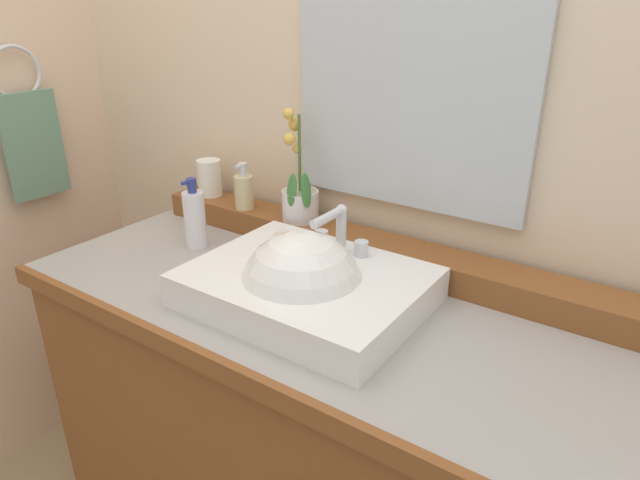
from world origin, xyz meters
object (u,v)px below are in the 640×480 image
potted_plant (299,195)px  hand_towel (34,146)px  lotion_bottle (195,218)px  sink_basin (304,289)px  tumbler_cup (210,178)px  soap_bar (287,236)px  soap_dispenser (244,191)px

potted_plant → hand_towel: potted_plant is taller
hand_towel → lotion_bottle: bearing=3.5°
sink_basin → potted_plant: size_ratio=1.67×
tumbler_cup → lotion_bottle: bearing=-55.5°
sink_basin → soap_bar: bearing=139.5°
potted_plant → soap_dispenser: bearing=-174.1°
potted_plant → soap_dispenser: potted_plant is taller
soap_dispenser → tumbler_cup: size_ratio=1.22×
soap_bar → potted_plant: (-0.07, 0.15, 0.05)m
soap_bar → lotion_bottle: lotion_bottle is taller
potted_plant → hand_towel: size_ratio=0.90×
sink_basin → soap_dispenser: 0.47m
potted_plant → soap_dispenser: size_ratio=2.24×
soap_bar → potted_plant: potted_plant is taller
soap_dispenser → lotion_bottle: 0.17m
lotion_bottle → soap_bar: bearing=5.6°
potted_plant → lotion_bottle: (-0.21, -0.18, -0.05)m
soap_dispenser → tumbler_cup: bearing=169.9°
soap_bar → potted_plant: size_ratio=0.24×
sink_basin → potted_plant: bearing=128.2°
soap_bar → soap_dispenser: bearing=152.6°
potted_plant → tumbler_cup: size_ratio=2.73×
sink_basin → tumbler_cup: 0.62m
potted_plant → hand_towel: bearing=-165.9°
potted_plant → tumbler_cup: potted_plant is taller
sink_basin → tumbler_cup: bearing=153.4°
lotion_bottle → potted_plant: bearing=40.0°
lotion_bottle → sink_basin: bearing=-11.7°
tumbler_cup → hand_towel: (-0.53, -0.23, 0.07)m
sink_basin → soap_bar: size_ratio=7.07×
lotion_bottle → hand_towel: bearing=-176.5°
soap_bar → potted_plant: 0.17m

